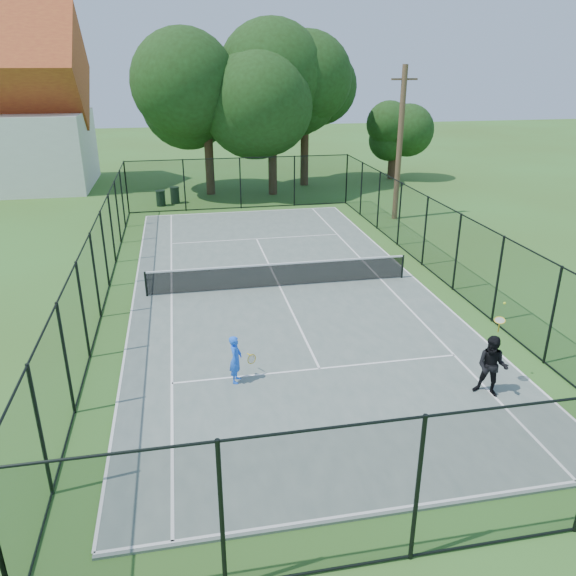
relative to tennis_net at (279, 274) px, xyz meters
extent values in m
plane|color=#3C5A1E|center=(0.00, 0.00, -0.58)|extent=(120.00, 120.00, 0.00)
cube|color=#56655D|center=(0.00, 0.00, -0.55)|extent=(11.00, 24.00, 0.06)
cylinder|color=black|center=(-5.00, 0.00, -0.04)|extent=(0.08, 0.08, 0.95)
cylinder|color=black|center=(5.00, 0.00, -0.04)|extent=(0.08, 0.08, 0.95)
cube|color=black|center=(0.00, 0.00, -0.04)|extent=(10.00, 0.03, 0.88)
cube|color=white|center=(0.00, 0.00, 0.40)|extent=(10.00, 0.05, 0.06)
cylinder|color=#332114|center=(-1.51, 17.28, 1.33)|extent=(0.56, 0.56, 3.83)
sphere|color=black|center=(-1.51, 17.28, 4.97)|extent=(6.90, 6.90, 6.90)
cylinder|color=#332114|center=(2.51, 16.46, 1.40)|extent=(0.56, 0.56, 3.96)
sphere|color=black|center=(2.51, 16.46, 5.15)|extent=(7.10, 7.10, 7.10)
cylinder|color=#332114|center=(5.21, 19.03, 1.41)|extent=(0.56, 0.56, 3.97)
sphere|color=black|center=(5.21, 19.03, 4.97)|extent=(6.30, 6.30, 6.30)
cylinder|color=#332114|center=(12.09, 20.01, 0.56)|extent=(0.56, 0.56, 2.28)
sphere|color=black|center=(12.09, 20.01, 2.70)|extent=(3.99, 3.99, 3.99)
cylinder|color=black|center=(-4.70, 14.53, -0.13)|extent=(0.54, 0.54, 0.89)
cylinder|color=black|center=(-4.70, 14.53, 0.33)|extent=(0.58, 0.58, 0.05)
cylinder|color=black|center=(-3.85, 15.05, -0.10)|extent=(0.54, 0.54, 0.96)
cylinder|color=black|center=(-3.85, 15.05, 0.40)|extent=(0.58, 0.58, 0.05)
cylinder|color=#4C3823|center=(8.14, 9.00, 3.44)|extent=(0.30, 0.30, 8.03)
cube|color=#4C3823|center=(8.14, 9.00, 6.73)|extent=(1.40, 0.10, 0.10)
imported|color=blue|center=(-2.38, -6.61, 0.16)|extent=(0.46, 0.57, 1.35)
torus|color=gold|center=(-1.93, -6.46, 0.03)|extent=(0.27, 0.18, 0.29)
cylinder|color=silver|center=(-1.93, -6.46, 0.03)|extent=(0.23, 0.15, 0.25)
imported|color=black|center=(4.00, -8.52, 0.31)|extent=(1.02, 1.00, 1.66)
torus|color=gold|center=(4.25, -8.17, 1.43)|extent=(0.30, 0.28, 0.14)
cylinder|color=silver|center=(4.25, -8.17, 1.43)|extent=(0.26, 0.24, 0.11)
sphere|color=#CCE526|center=(4.49, -7.90, 1.77)|extent=(0.07, 0.07, 0.07)
camera|label=1|loc=(-3.52, -19.84, 7.54)|focal=35.00mm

